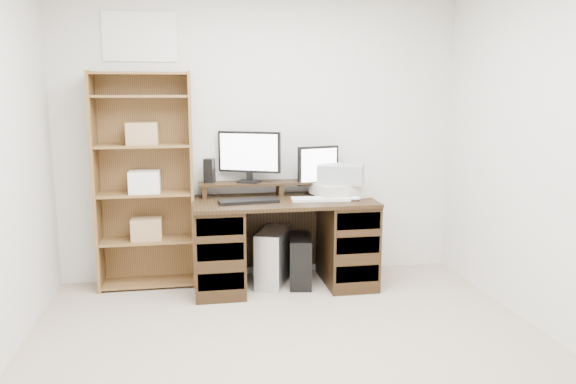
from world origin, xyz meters
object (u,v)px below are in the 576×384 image
object	(u,v)px
monitor_wide	(249,154)
bookshelf	(145,179)
printer	(341,190)
tower_silver	(273,257)
monitor_small	(318,168)
desk	(284,241)
tower_black	(300,260)

from	to	relation	value
monitor_wide	bookshelf	bearing A→B (deg)	-156.23
printer	tower_silver	xyz separation A→B (m)	(-0.59, -0.01, -0.57)
monitor_small	tower_silver	world-z (taller)	monitor_small
desk	tower_silver	world-z (taller)	desk
monitor_wide	monitor_small	size ratio (longest dim) A/B	1.22
desk	printer	world-z (taller)	printer
desk	monitor_wide	size ratio (longest dim) A/B	2.92
desk	monitor_wide	xyz separation A→B (m)	(-0.26, 0.21, 0.72)
printer	tower_black	xyz separation A→B (m)	(-0.36, -0.06, -0.60)
tower_silver	monitor_wide	bearing A→B (deg)	159.73
printer	desk	bearing A→B (deg)	172.95
tower_silver	tower_black	xyz separation A→B (m)	(0.23, -0.05, -0.03)
printer	bookshelf	xyz separation A→B (m)	(-1.65, 0.15, 0.11)
tower_black	desk	bearing A→B (deg)	-169.62
monitor_small	tower_silver	size ratio (longest dim) A/B	0.89
tower_silver	tower_black	bearing A→B (deg)	9.65
tower_silver	monitor_small	bearing A→B (deg)	38.14
printer	tower_silver	bearing A→B (deg)	167.16
tower_silver	bookshelf	distance (m)	1.26
bookshelf	tower_black	bearing A→B (deg)	-9.36
monitor_wide	tower_black	world-z (taller)	monitor_wide
desk	monitor_small	distance (m)	0.70
tower_silver	bookshelf	world-z (taller)	bookshelf
monitor_small	bookshelf	world-z (taller)	bookshelf
printer	monitor_small	bearing A→B (deg)	132.88
tower_black	bookshelf	world-z (taller)	bookshelf
monitor_small	tower_black	size ratio (longest dim) A/B	0.95
monitor_wide	bookshelf	world-z (taller)	bookshelf
monitor_small	printer	bearing A→B (deg)	-49.36
monitor_wide	bookshelf	xyz separation A→B (m)	(-0.87, 0.01, -0.19)
desk	tower_black	xyz separation A→B (m)	(0.14, 0.00, -0.18)
tower_silver	tower_black	size ratio (longest dim) A/B	1.07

